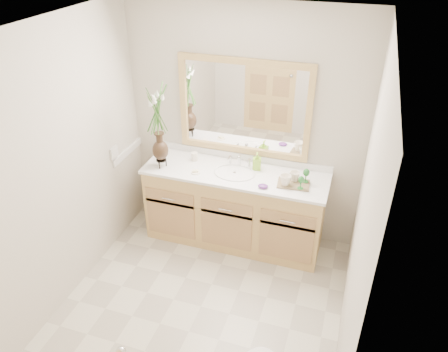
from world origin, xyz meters
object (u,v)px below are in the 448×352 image
(tray, at_px, (293,184))
(flower_vase, at_px, (158,119))
(soap_bottle, at_px, (257,162))
(tumbler, at_px, (194,157))

(tray, bearing_deg, flower_vase, 177.32)
(soap_bottle, distance_m, tray, 0.45)
(tumbler, distance_m, soap_bottle, 0.66)
(flower_vase, bearing_deg, soap_bottle, 15.03)
(flower_vase, relative_size, soap_bottle, 4.76)
(soap_bottle, bearing_deg, tumbler, 170.86)
(flower_vase, bearing_deg, tumbler, 39.75)
(flower_vase, height_order, soap_bottle, flower_vase)
(tumbler, distance_m, tray, 1.07)
(tumbler, xyz_separation_m, soap_bottle, (0.66, 0.02, 0.04))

